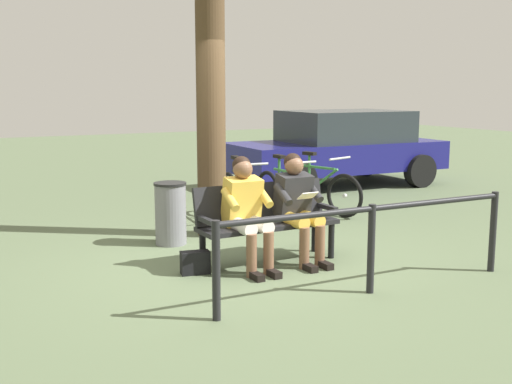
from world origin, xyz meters
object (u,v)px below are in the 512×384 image
(bench, at_px, (265,217))
(bicycle_blue, at_px, (241,197))
(person_companion, at_px, (247,208))
(handbag, at_px, (195,263))
(litter_bin, at_px, (171,213))
(bicycle_silver, at_px, (286,195))
(bicycle_green, at_px, (318,190))
(parked_car, at_px, (339,146))
(person_reading, at_px, (298,202))
(tree_trunk, at_px, (211,82))

(bench, relative_size, bicycle_blue, 0.96)
(bench, relative_size, person_companion, 1.34)
(bench, bearing_deg, handbag, 5.24)
(handbag, xyz_separation_m, litter_bin, (-0.23, -1.32, 0.27))
(bicycle_silver, bearing_deg, bicycle_green, 101.97)
(handbag, distance_m, bicycle_silver, 2.98)
(person_companion, xyz_separation_m, bicycle_silver, (-1.68, -2.02, -0.30))
(bicycle_blue, bearing_deg, parked_car, 129.08)
(handbag, xyz_separation_m, parked_car, (-4.82, -4.25, 0.65))
(person_reading, xyz_separation_m, bicycle_blue, (-0.38, -2.16, -0.31))
(person_reading, xyz_separation_m, bicycle_silver, (-1.04, -2.02, -0.31))
(bicycle_silver, bearing_deg, tree_trunk, -75.11)
(bench, bearing_deg, person_companion, 27.12)
(bench, relative_size, person_reading, 1.34)
(bench, distance_m, handbag, 0.97)
(bicycle_green, xyz_separation_m, bicycle_blue, (1.34, 0.03, 0.00))
(person_reading, distance_m, parked_car, 5.64)
(bench, xyz_separation_m, person_companion, (0.32, 0.17, 0.16))
(person_companion, distance_m, litter_bin, 1.46)
(person_reading, height_order, bicycle_blue, person_reading)
(handbag, distance_m, litter_bin, 1.37)
(handbag, bearing_deg, bench, -174.06)
(person_reading, height_order, handbag, person_reading)
(person_companion, relative_size, litter_bin, 1.56)
(bench, distance_m, person_companion, 0.39)
(person_reading, bearing_deg, bicycle_silver, -117.99)
(bench, height_order, bicycle_green, bicycle_green)
(bench, distance_m, person_reading, 0.39)
(tree_trunk, bearing_deg, litter_bin, 18.31)
(bench, height_order, bicycle_silver, bicycle_silver)
(bench, distance_m, litter_bin, 1.40)
(bench, bearing_deg, bicycle_green, -135.97)
(bench, relative_size, parked_car, 0.38)
(litter_bin, distance_m, parked_car, 5.47)
(tree_trunk, xyz_separation_m, bicycle_blue, (-0.70, -0.55, -1.63))
(bench, bearing_deg, tree_trunk, -90.73)
(bicycle_silver, bearing_deg, bicycle_blue, -103.89)
(tree_trunk, relative_size, litter_bin, 5.17)
(bicycle_blue, bearing_deg, bench, -14.07)
(person_reading, xyz_separation_m, handbag, (1.20, -0.07, -0.54))
(tree_trunk, bearing_deg, handbag, 60.21)
(bicycle_silver, bearing_deg, person_companion, -41.56)
(person_reading, height_order, bicycle_silver, person_reading)
(bicycle_silver, relative_size, parked_car, 0.40)
(bicycle_green, bearing_deg, person_reading, -55.12)
(tree_trunk, bearing_deg, person_reading, 101.30)
(person_companion, xyz_separation_m, tree_trunk, (-0.32, -1.61, 1.33))
(bicycle_green, xyz_separation_m, bicycle_silver, (0.68, 0.17, 0.00))
(bench, distance_m, parked_car, 5.74)
(bench, relative_size, bicycle_silver, 0.96)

